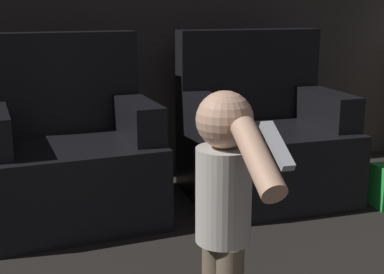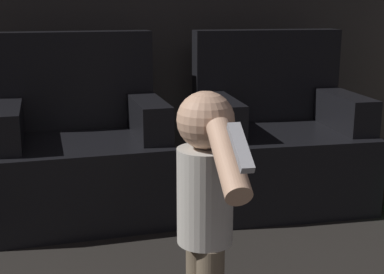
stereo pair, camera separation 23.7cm
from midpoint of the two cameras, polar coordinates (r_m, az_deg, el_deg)
name	(u,v)px [view 2 (the right image)]	position (r m, az deg, el deg)	size (l,w,h in m)	color
armchair_left	(80,152)	(3.01, -9.65, -1.60)	(0.97, 0.84, 0.99)	black
armchair_right	(277,142)	(3.24, 11.15, -0.57)	(0.91, 0.77, 0.99)	black
person_toddler	(206,197)	(1.80, 5.27, -6.42)	(0.19, 0.59, 0.87)	brown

